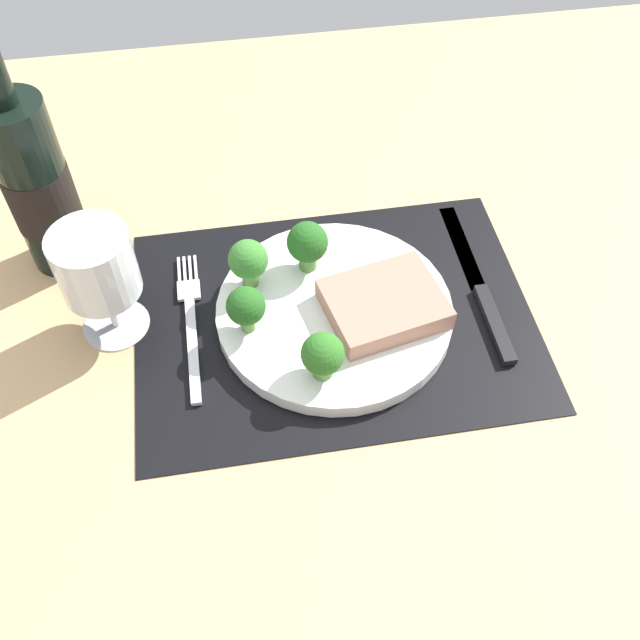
% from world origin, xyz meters
% --- Properties ---
extents(ground_plane, '(1.40, 1.10, 0.03)m').
position_xyz_m(ground_plane, '(0.00, 0.00, -0.01)').
color(ground_plane, tan).
extents(placemat, '(0.41, 0.30, 0.00)m').
position_xyz_m(placemat, '(0.00, 0.00, 0.00)').
color(placemat, black).
rests_on(placemat, ground_plane).
extents(plate, '(0.24, 0.24, 0.02)m').
position_xyz_m(plate, '(0.00, 0.00, 0.01)').
color(plate, white).
rests_on(plate, placemat).
extents(steak, '(0.13, 0.11, 0.02)m').
position_xyz_m(steak, '(0.05, -0.01, 0.03)').
color(steak, tan).
rests_on(steak, plate).
extents(broccoli_near_steak, '(0.04, 0.04, 0.06)m').
position_xyz_m(broccoli_near_steak, '(-0.08, 0.05, 0.05)').
color(broccoli_near_steak, '#5B8942').
rests_on(broccoli_near_steak, plate).
extents(broccoli_near_fork, '(0.04, 0.04, 0.06)m').
position_xyz_m(broccoli_near_fork, '(-0.02, 0.06, 0.05)').
color(broccoli_near_fork, '#5B8942').
rests_on(broccoli_near_fork, plate).
extents(broccoli_back_left, '(0.04, 0.04, 0.05)m').
position_xyz_m(broccoli_back_left, '(-0.09, -0.01, 0.05)').
color(broccoli_back_left, '#5B8942').
rests_on(broccoli_back_left, plate).
extents(broccoli_center, '(0.04, 0.04, 0.05)m').
position_xyz_m(broccoli_center, '(-0.03, -0.08, 0.05)').
color(broccoli_center, '#5B8942').
rests_on(broccoli_center, plate).
extents(fork, '(0.02, 0.19, 0.01)m').
position_xyz_m(fork, '(-0.15, 0.01, 0.01)').
color(fork, silver).
rests_on(fork, placemat).
extents(knife, '(0.02, 0.23, 0.01)m').
position_xyz_m(knife, '(0.16, 0.01, 0.01)').
color(knife, black).
rests_on(knife, placemat).
extents(wine_bottle, '(0.07, 0.07, 0.28)m').
position_xyz_m(wine_bottle, '(-0.28, 0.14, 0.10)').
color(wine_bottle, black).
rests_on(wine_bottle, ground_plane).
extents(wine_glass, '(0.08, 0.08, 0.13)m').
position_xyz_m(wine_glass, '(-0.22, 0.03, 0.08)').
color(wine_glass, silver).
rests_on(wine_glass, ground_plane).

